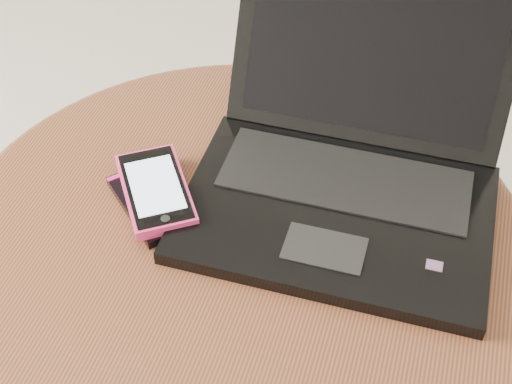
% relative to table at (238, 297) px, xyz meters
% --- Properties ---
extents(table, '(0.65, 0.65, 0.52)m').
position_rel_table_xyz_m(table, '(0.00, 0.00, 0.00)').
color(table, '#552B1A').
rests_on(table, ground).
extents(laptop, '(0.34, 0.33, 0.20)m').
position_rel_table_xyz_m(laptop, '(0.10, 0.10, 0.15)').
color(laptop, black).
rests_on(laptop, table).
extents(phone_black, '(0.13, 0.12, 0.01)m').
position_rel_table_xyz_m(phone_black, '(-0.11, 0.02, 0.12)').
color(phone_black, black).
rests_on(phone_black, table).
extents(phone_pink, '(0.13, 0.14, 0.02)m').
position_rel_table_xyz_m(phone_pink, '(-0.10, 0.02, 0.13)').
color(phone_pink, '#FE3A7F').
rests_on(phone_pink, phone_black).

